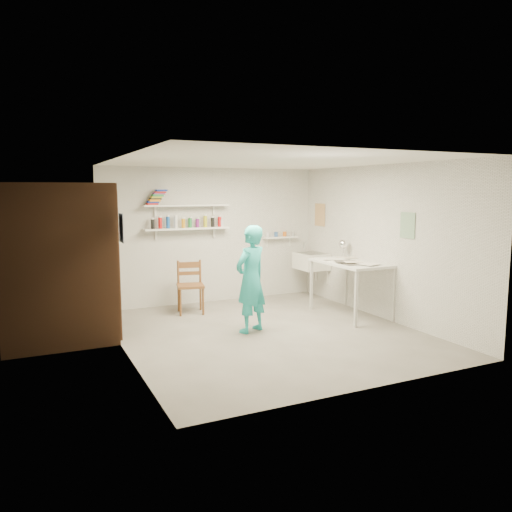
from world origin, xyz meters
name	(u,v)px	position (x,y,z in m)	size (l,w,h in m)	color
floor	(268,333)	(0.00, 0.00, -0.01)	(4.00, 4.50, 0.02)	slate
ceiling	(269,160)	(0.00, 0.00, 2.41)	(4.00, 4.50, 0.02)	silver
wall_back	(212,235)	(0.00, 2.26, 1.20)	(4.00, 0.02, 2.40)	silver
wall_front	(372,273)	(0.00, -2.26, 1.20)	(4.00, 0.02, 2.40)	silver
wall_left	(121,257)	(-2.01, 0.00, 1.20)	(0.02, 4.50, 2.40)	silver
wall_right	(383,242)	(2.01, 0.00, 1.20)	(0.02, 4.50, 2.40)	silver
doorway_recess	(109,262)	(-1.99, 1.05, 1.00)	(0.02, 0.90, 2.00)	black
corridor_box	(55,261)	(-2.70, 1.05, 1.05)	(1.40, 1.50, 2.10)	brown
door_lintel	(108,187)	(-1.97, 1.05, 2.05)	(0.06, 1.05, 0.10)	brown
door_jamb_near	(117,267)	(-1.97, 0.55, 1.00)	(0.06, 0.10, 2.00)	brown
door_jamb_far	(105,258)	(-1.97, 1.55, 1.00)	(0.06, 0.10, 2.00)	brown
shelf_lower	(187,229)	(-0.50, 2.13, 1.35)	(1.50, 0.22, 0.03)	white
shelf_upper	(187,205)	(-0.50, 2.13, 1.75)	(1.50, 0.22, 0.03)	white
ledge_shelf	(280,237)	(1.35, 2.17, 1.12)	(0.70, 0.14, 0.03)	white
poster_left	(121,228)	(-1.99, 0.05, 1.55)	(0.01, 0.28, 0.36)	#334C7F
poster_right_a	(320,215)	(1.99, 1.80, 1.55)	(0.01, 0.34, 0.42)	#995933
poster_right_b	(407,225)	(1.99, -0.55, 1.50)	(0.01, 0.30, 0.38)	#3F724C
belfast_sink	(311,261)	(1.75, 1.70, 0.70)	(0.48, 0.60, 0.30)	white
man	(251,279)	(-0.20, 0.15, 0.76)	(0.56, 0.36, 1.52)	#25BAB8
wall_clock	(251,259)	(-0.10, 0.35, 1.02)	(0.27, 0.27, 0.04)	beige
wooden_chair	(190,286)	(-0.64, 1.56, 0.46)	(0.43, 0.41, 0.91)	brown
work_table	(351,289)	(1.64, 0.31, 0.44)	(0.79, 1.32, 0.88)	silver
desk_lamp	(344,244)	(1.86, 0.83, 1.10)	(0.16, 0.16, 0.16)	white
spray_cans	(187,223)	(-0.50, 2.13, 1.45)	(1.32, 0.06, 0.17)	black
book_stack	(156,197)	(-1.02, 2.13, 1.89)	(0.34, 0.14, 0.25)	red
ledge_pots	(280,234)	(1.35, 2.17, 1.18)	(0.48, 0.07, 0.09)	silver
papers	(351,261)	(1.64, 0.31, 0.89)	(0.30, 0.22, 0.03)	silver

